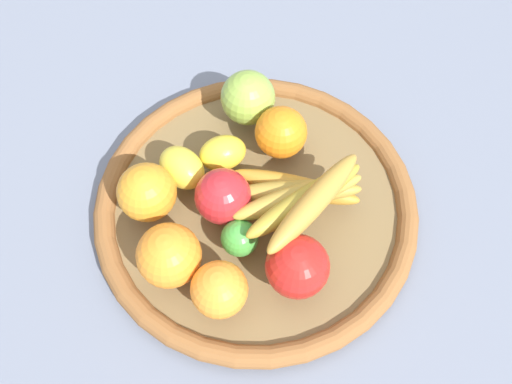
# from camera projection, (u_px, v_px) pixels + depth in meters

# --- Properties ---
(ground_plane) EXTENTS (2.40, 2.40, 0.00)m
(ground_plane) POSITION_uv_depth(u_px,v_px,m) (256.00, 211.00, 0.78)
(ground_plane) COLOR slate
(ground_plane) RESTS_ON ground
(basket) EXTENTS (0.45, 0.45, 0.03)m
(basket) POSITION_uv_depth(u_px,v_px,m) (256.00, 205.00, 0.77)
(basket) COLOR brown
(basket) RESTS_ON ground_plane
(orange_1) EXTENTS (0.08, 0.08, 0.07)m
(orange_1) POSITION_uv_depth(u_px,v_px,m) (281.00, 132.00, 0.76)
(orange_1) COLOR orange
(orange_1) RESTS_ON basket
(lime_0) EXTENTS (0.05, 0.05, 0.05)m
(lime_0) POSITION_uv_depth(u_px,v_px,m) (239.00, 238.00, 0.70)
(lime_0) COLOR green
(lime_0) RESTS_ON basket
(orange_2) EXTENTS (0.10, 0.10, 0.08)m
(orange_2) POSITION_uv_depth(u_px,v_px,m) (147.00, 195.00, 0.71)
(orange_2) COLOR orange
(orange_2) RESTS_ON basket
(banana_bunch) EXTENTS (0.17, 0.18, 0.09)m
(banana_bunch) POSITION_uv_depth(u_px,v_px,m) (301.00, 195.00, 0.70)
(banana_bunch) COLOR #BB862C
(banana_bunch) RESTS_ON basket
(apple_1) EXTENTS (0.08, 0.08, 0.07)m
(apple_1) POSITION_uv_depth(u_px,v_px,m) (223.00, 196.00, 0.71)
(apple_1) COLOR red
(apple_1) RESTS_ON basket
(orange_3) EXTENTS (0.08, 0.08, 0.07)m
(orange_3) POSITION_uv_depth(u_px,v_px,m) (219.00, 289.00, 0.65)
(orange_3) COLOR orange
(orange_3) RESTS_ON basket
(lemon_1) EXTENTS (0.06, 0.08, 0.05)m
(lemon_1) POSITION_uv_depth(u_px,v_px,m) (223.00, 153.00, 0.76)
(lemon_1) COLOR yellow
(lemon_1) RESTS_ON basket
(apple_0) EXTENTS (0.09, 0.09, 0.08)m
(apple_0) POSITION_uv_depth(u_px,v_px,m) (297.00, 266.00, 0.66)
(apple_0) COLOR red
(apple_0) RESTS_ON basket
(lemon_0) EXTENTS (0.09, 0.09, 0.05)m
(lemon_0) POSITION_uv_depth(u_px,v_px,m) (182.00, 168.00, 0.75)
(lemon_0) COLOR yellow
(lemon_0) RESTS_ON basket
(orange_0) EXTENTS (0.11, 0.11, 0.08)m
(orange_0) POSITION_uv_depth(u_px,v_px,m) (169.00, 255.00, 0.67)
(orange_0) COLOR orange
(orange_0) RESTS_ON basket
(apple_2) EXTENTS (0.11, 0.11, 0.08)m
(apple_2) POSITION_uv_depth(u_px,v_px,m) (247.00, 98.00, 0.79)
(apple_2) COLOR #8AAF43
(apple_2) RESTS_ON basket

